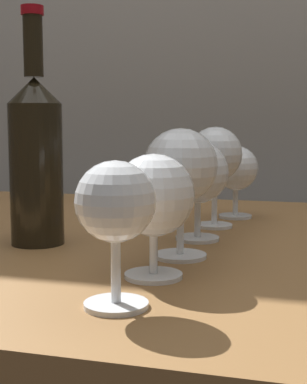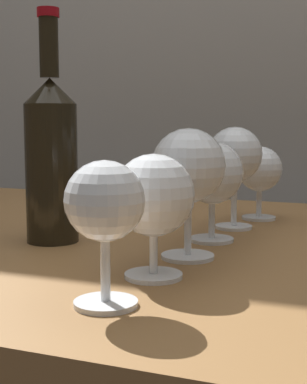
# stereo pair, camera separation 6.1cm
# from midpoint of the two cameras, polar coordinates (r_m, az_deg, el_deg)

# --- Properties ---
(dining_table) EXTENTS (1.42, 0.85, 0.74)m
(dining_table) POSITION_cam_midpoint_polar(r_m,az_deg,el_deg) (0.83, 9.59, -10.89)
(dining_table) COLOR brown
(dining_table) RESTS_ON ground_plane
(wine_glass_white) EXTENTS (0.07, 0.07, 0.13)m
(wine_glass_white) POSITION_cam_midpoint_polar(r_m,az_deg,el_deg) (0.51, -1.49, -1.16)
(wine_glass_white) COLOR white
(wine_glass_white) RESTS_ON dining_table
(wine_glass_pinot) EXTENTS (0.09, 0.09, 0.13)m
(wine_glass_pinot) POSITION_cam_midpoint_polar(r_m,az_deg,el_deg) (0.61, 2.86, -0.49)
(wine_glass_pinot) COLOR white
(wine_glass_pinot) RESTS_ON dining_table
(wine_glass_merlot) EXTENTS (0.09, 0.09, 0.16)m
(wine_glass_merlot) POSITION_cam_midpoint_polar(r_m,az_deg,el_deg) (0.70, 5.97, 2.37)
(wine_glass_merlot) COLOR white
(wine_glass_merlot) RESTS_ON dining_table
(wine_glass_port) EXTENTS (0.09, 0.09, 0.14)m
(wine_glass_port) POSITION_cam_midpoint_polar(r_m,az_deg,el_deg) (0.81, 8.07, 1.64)
(wine_glass_port) COLOR white
(wine_glass_port) RESTS_ON dining_table
(wine_glass_cabernet) EXTENTS (0.09, 0.09, 0.16)m
(wine_glass_cabernet) POSITION_cam_midpoint_polar(r_m,az_deg,el_deg) (0.90, 9.97, 3.51)
(wine_glass_cabernet) COLOR white
(wine_glass_cabernet) RESTS_ON dining_table
(wine_glass_rose) EXTENTS (0.08, 0.08, 0.12)m
(wine_glass_rose) POSITION_cam_midpoint_polar(r_m,az_deg,el_deg) (1.00, 11.96, 2.07)
(wine_glass_rose) COLOR white
(wine_glass_rose) RESTS_ON dining_table
(wine_bottle) EXTENTS (0.07, 0.07, 0.32)m
(wine_bottle) POSITION_cam_midpoint_polar(r_m,az_deg,el_deg) (0.80, -7.95, 3.65)
(wine_bottle) COLOR black
(wine_bottle) RESTS_ON dining_table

